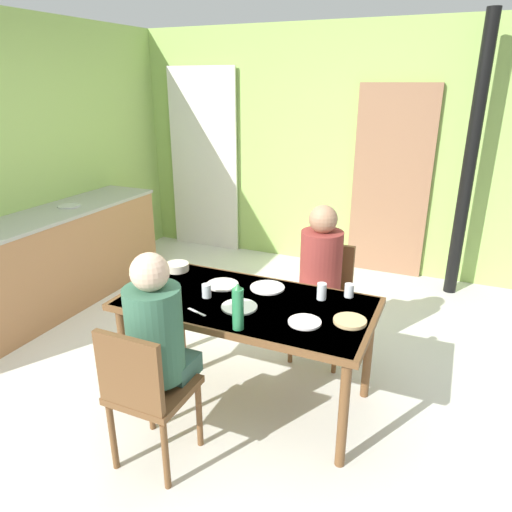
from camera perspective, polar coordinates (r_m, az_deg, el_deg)
name	(u,v)px	position (r m, az deg, el deg)	size (l,w,h in m)	color
ground_plane	(206,376)	(3.54, -6.14, -14.29)	(6.86, 6.86, 0.00)	silver
wall_back	(319,149)	(5.39, 7.64, 12.74)	(4.59, 0.10, 2.59)	#9AC05E
wall_left	(30,163)	(4.91, -25.85, 10.14)	(0.10, 3.96, 2.59)	#9CC162
door_wooden	(391,183)	(5.20, 16.09, 8.51)	(0.80, 0.05, 2.00)	#926649
stove_pipe_column	(469,164)	(4.83, 24.55, 10.21)	(0.12, 0.12, 2.59)	black
curtain_panel	(204,161)	(5.89, -6.40, 11.41)	(0.90, 0.03, 2.18)	white
kitchen_counter	(45,264)	(4.68, -24.35, -0.89)	(0.61, 2.60, 0.91)	#A46F48
dining_table	(246,311)	(2.98, -1.17, -6.68)	(1.59, 0.81, 0.72)	brown
chair_near_diner	(145,390)	(2.61, -13.34, -15.57)	(0.40, 0.40, 0.87)	brown
chair_far_diner	(324,294)	(3.60, 8.23, -4.60)	(0.40, 0.40, 0.87)	brown
person_near_diner	(156,330)	(2.55, -12.04, -8.84)	(0.30, 0.37, 0.77)	#365E50
person_far_diner	(320,265)	(3.36, 7.83, -1.14)	(0.30, 0.37, 0.77)	brown
water_bottle_green_near	(238,308)	(2.58, -2.22, -6.30)	(0.06, 0.06, 0.28)	#2B814C
serving_bowl_center	(177,267)	(3.44, -9.58, -1.31)	(0.17, 0.17, 0.06)	#EDE1C4
dinner_plate_near_left	(222,285)	(3.17, -4.10, -3.49)	(0.22, 0.22, 0.01)	white
dinner_plate_near_right	(305,322)	(2.71, 5.95, -7.99)	(0.19, 0.19, 0.01)	white
dinner_plate_far_center	(239,307)	(2.86, -2.05, -6.21)	(0.22, 0.22, 0.01)	white
dinner_plate_far_side	(267,288)	(3.12, 1.39, -3.86)	(0.23, 0.23, 0.01)	white
drinking_glass_by_near_diner	(207,291)	(3.00, -6.04, -4.23)	(0.06, 0.06, 0.09)	silver
drinking_glass_by_far_diner	(322,291)	(2.98, 8.00, -4.29)	(0.06, 0.06, 0.11)	silver
drinking_glass_spare_center	(349,290)	(3.04, 11.27, -4.13)	(0.06, 0.06, 0.09)	silver
bread_plate_sliced	(350,321)	(2.75, 11.36, -7.76)	(0.19, 0.19, 0.02)	#DBB77A
cutlery_knife_near	(176,299)	(3.01, -9.67, -5.17)	(0.15, 0.02, 0.00)	silver
cutlery_fork_near	(197,312)	(2.83, -7.22, -6.78)	(0.15, 0.02, 0.00)	silver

